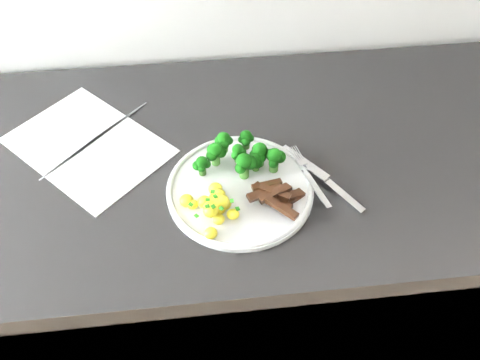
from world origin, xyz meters
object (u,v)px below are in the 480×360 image
recipe_paper (88,145)px  potatoes (214,204)px  beef_strips (275,196)px  plate (240,189)px  fork (311,179)px  broccoli (242,154)px  counter (195,286)px  knife (331,186)px

recipe_paper → potatoes: size_ratio=3.07×
potatoes → beef_strips: (0.10, 0.01, -0.00)m
plate → fork: fork is taller
plate → fork: bearing=-0.1°
broccoli → potatoes: size_ratio=1.45×
recipe_paper → fork: fork is taller
beef_strips → broccoli: bearing=118.7°
broccoli → potatoes: (-0.06, -0.09, -0.01)m
recipe_paper → beef_strips: (0.33, -0.18, 0.02)m
counter → fork: fork is taller
potatoes → fork: bearing=14.2°
plate → fork: 0.12m
plate → knife: 0.16m
counter → fork: (0.23, -0.08, 0.46)m
fork → knife: bearing=-19.0°
plate → broccoli: (0.01, 0.05, 0.03)m
plate → beef_strips: bearing=-31.3°
beef_strips → recipe_paper: bearing=151.7°
broccoli → fork: bearing=-23.9°
broccoli → beef_strips: 0.10m
broccoli → recipe_paper: bearing=161.9°
plate → potatoes: potatoes is taller
counter → beef_strips: beef_strips is taller
plate → knife: bearing=-4.4°
counter → knife: (0.26, -0.09, 0.45)m
recipe_paper → potatoes: bearing=-39.8°
potatoes → beef_strips: size_ratio=1.09×
recipe_paper → potatoes: (0.22, -0.19, 0.02)m
counter → beef_strips: (0.16, -0.11, 0.46)m
plate → broccoli: broccoli is taller
counter → knife: 0.53m
counter → fork: 0.52m
fork → beef_strips: bearing=-153.3°
recipe_paper → broccoli: 0.30m
counter → broccoli: 0.50m
recipe_paper → broccoli: broccoli is taller
knife → fork: bearing=161.0°
beef_strips → fork: beef_strips is taller
plate → potatoes: bearing=-137.7°
broccoli → plate: bearing=-100.8°
potatoes → beef_strips: bearing=5.2°
plate → broccoli: 0.06m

